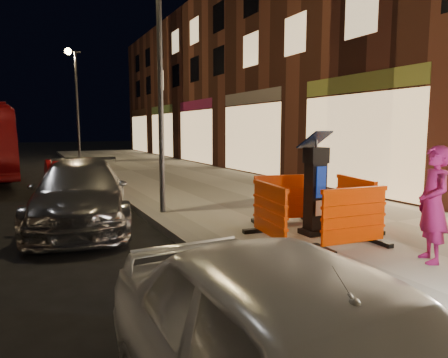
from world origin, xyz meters
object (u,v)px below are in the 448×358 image
barrier_front (354,218)px  barrier_back (284,199)px  car_silver (82,225)px  barrier_kerbside (269,212)px  parking_kiosk (315,186)px  car_red (73,203)px  barrier_bldgside (355,203)px  man (433,204)px

barrier_front → barrier_back: size_ratio=1.00×
car_silver → barrier_back: bearing=-22.3°
barrier_kerbside → barrier_back: bearing=-37.4°
parking_kiosk → car_red: size_ratio=0.48×
barrier_bldgside → car_silver: 5.56m
barrier_back → man: (0.52, -2.86, 0.34)m
barrier_front → parking_kiosk: bearing=94.6°
barrier_front → barrier_back: same height
barrier_back → barrier_kerbside: bearing=-122.4°
barrier_kerbside → car_silver: barrier_kerbside is taller
barrier_back → car_silver: 4.26m
barrier_kerbside → man: 2.44m
barrier_front → barrier_kerbside: bearing=139.6°
barrier_kerbside → car_silver: 4.17m
barrier_front → barrier_bldgside: (0.95, 0.95, 0.00)m
barrier_back → car_red: (-3.45, 4.97, -0.63)m
car_silver → man: bearing=-41.5°
barrier_front → barrier_bldgside: size_ratio=1.00×
barrier_back → man: bearing=-67.2°
barrier_back → barrier_bldgside: (0.95, -0.95, 0.00)m
barrier_kerbside → car_red: bearing=30.5°
man → car_red: bearing=-123.6°
man → parking_kiosk: bearing=-135.4°
barrier_bldgside → car_red: bearing=48.2°
car_red → car_silver: bearing=-92.5°
barrier_bldgside → car_red: 7.40m
barrier_back → barrier_bldgside: size_ratio=1.00×
parking_kiosk → car_silver: bearing=147.7°
car_red → man: 8.84m
barrier_bldgside → car_red: (-4.40, 5.92, -0.63)m
car_silver → car_red: 2.73m
parking_kiosk → barrier_kerbside: (-0.95, 0.00, -0.38)m
barrier_front → barrier_bldgside: bearing=49.6°
man → barrier_bldgside: bearing=-163.2°
barrier_kerbside → barrier_bldgside: (1.90, 0.00, 0.00)m
barrier_back → car_silver: (-3.56, 2.24, -0.63)m
parking_kiosk → barrier_back: size_ratio=1.40×
barrier_bldgside → man: 1.99m
barrier_kerbside → car_silver: size_ratio=0.27×
barrier_back → parking_kiosk: bearing=-77.4°
barrier_kerbside → car_red: barrier_kerbside is taller
parking_kiosk → barrier_kerbside: bearing=-170.4°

